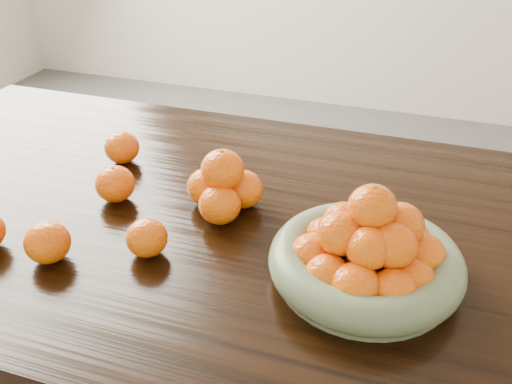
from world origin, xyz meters
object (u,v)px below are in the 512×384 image
(orange_pyramid, at_px, (223,187))
(loose_orange_0, at_px, (115,184))
(dining_table, at_px, (248,252))
(fruit_bowl, at_px, (368,255))

(orange_pyramid, bearing_deg, loose_orange_0, -171.34)
(dining_table, bearing_deg, loose_orange_0, -175.81)
(dining_table, bearing_deg, fruit_bowl, -24.40)
(fruit_bowl, bearing_deg, loose_orange_0, 170.02)
(orange_pyramid, bearing_deg, dining_table, -14.01)
(fruit_bowl, xyz_separation_m, loose_orange_0, (-0.56, 0.10, -0.02))
(loose_orange_0, bearing_deg, dining_table, 4.19)
(fruit_bowl, bearing_deg, dining_table, 155.60)
(dining_table, distance_m, fruit_bowl, 0.33)
(dining_table, bearing_deg, orange_pyramid, 165.99)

